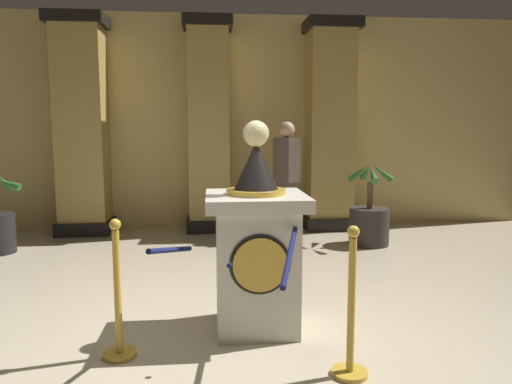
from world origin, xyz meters
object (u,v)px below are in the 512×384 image
stanchion_far (351,325)px  bystander_guest (286,177)px  stanchion_near (118,310)px  pedestal_clock (256,248)px  potted_palm_right (369,222)px

stanchion_far → bystander_guest: 4.02m
bystander_guest → stanchion_near: bearing=-116.1°
stanchion_far → pedestal_clock: bearing=123.3°
pedestal_clock → stanchion_near: pedestal_clock is taller
stanchion_far → bystander_guest: bystander_guest is taller
stanchion_near → stanchion_far: stanchion_far is taller
stanchion_far → potted_palm_right: bearing=69.8°
stanchion_near → stanchion_far: 1.60m
stanchion_far → potted_palm_right: size_ratio=0.87×
stanchion_near → potted_palm_right: (2.84, 3.09, -0.02)m
stanchion_far → bystander_guest: size_ratio=0.58×
pedestal_clock → potted_palm_right: pedestal_clock is taller
pedestal_clock → potted_palm_right: 3.27m
pedestal_clock → bystander_guest: bystander_guest is taller
pedestal_clock → stanchion_far: (0.54, -0.82, -0.31)m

